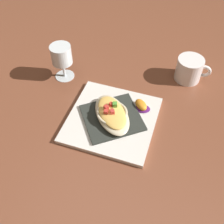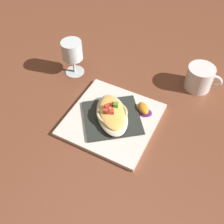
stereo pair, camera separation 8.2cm
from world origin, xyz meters
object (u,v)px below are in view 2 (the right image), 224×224
(stemmed_glass, at_px, (72,52))
(coffee_mug, at_px, (199,79))
(square_plate, at_px, (112,120))
(gratin_dish, at_px, (112,113))
(orange_garnish, at_px, (144,109))

(stemmed_glass, bearing_deg, coffee_mug, -66.68)
(square_plate, bearing_deg, coffee_mug, -29.08)
(gratin_dish, bearing_deg, stemmed_glass, 64.10)
(square_plate, bearing_deg, gratin_dish, 58.64)
(orange_garnish, bearing_deg, gratin_dish, 139.92)
(square_plate, height_order, stemmed_glass, stemmed_glass)
(square_plate, distance_m, orange_garnish, 0.11)
(square_plate, relative_size, orange_garnish, 4.08)
(gratin_dish, bearing_deg, square_plate, -121.36)
(orange_garnish, distance_m, stemmed_glass, 0.32)
(square_plate, distance_m, gratin_dish, 0.03)
(coffee_mug, bearing_deg, square_plate, 150.92)
(orange_garnish, bearing_deg, square_plate, 139.99)
(square_plate, bearing_deg, orange_garnish, -40.01)
(orange_garnish, xyz_separation_m, coffee_mug, (0.22, -0.10, 0.01))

